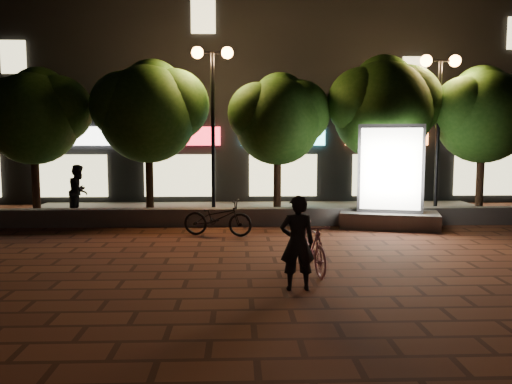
{
  "coord_description": "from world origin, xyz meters",
  "views": [
    {
      "loc": [
        -0.77,
        -10.51,
        2.47
      ],
      "look_at": [
        -0.32,
        1.5,
        1.23
      ],
      "focal_mm": 35.67,
      "sensor_mm": 36.0,
      "label": 1
    }
  ],
  "objects_px": {
    "scooter_pink": "(312,247)",
    "pedestrian": "(79,191)",
    "tree_mid": "(279,116)",
    "street_lamp_left": "(213,88)",
    "street_lamp_right": "(439,93)",
    "scooter_parked": "(218,218)",
    "ad_kiosk": "(390,186)",
    "tree_right": "(384,104)",
    "tree_left": "(150,108)",
    "tree_far_right": "(484,111)",
    "rider": "(297,243)",
    "tree_far_left": "(35,113)"
  },
  "relations": [
    {
      "from": "scooter_pink",
      "to": "pedestrian",
      "type": "height_order",
      "value": "pedestrian"
    },
    {
      "from": "tree_mid",
      "to": "street_lamp_left",
      "type": "bearing_deg",
      "value": -172.69
    },
    {
      "from": "street_lamp_right",
      "to": "scooter_parked",
      "type": "relative_size",
      "value": 2.77
    },
    {
      "from": "street_lamp_right",
      "to": "ad_kiosk",
      "type": "xyz_separation_m",
      "value": [
        -1.99,
        -1.7,
        -2.73
      ]
    },
    {
      "from": "tree_right",
      "to": "street_lamp_right",
      "type": "distance_m",
      "value": 1.7
    },
    {
      "from": "pedestrian",
      "to": "scooter_pink",
      "type": "bearing_deg",
      "value": -132.67
    },
    {
      "from": "tree_left",
      "to": "tree_right",
      "type": "xyz_separation_m",
      "value": [
        7.3,
        0.0,
        0.12
      ]
    },
    {
      "from": "scooter_parked",
      "to": "tree_right",
      "type": "bearing_deg",
      "value": -46.45
    },
    {
      "from": "tree_left",
      "to": "tree_far_right",
      "type": "distance_m",
      "value": 10.5
    },
    {
      "from": "tree_far_right",
      "to": "rider",
      "type": "bearing_deg",
      "value": -131.17
    },
    {
      "from": "ad_kiosk",
      "to": "scooter_pink",
      "type": "bearing_deg",
      "value": -121.23
    },
    {
      "from": "ad_kiosk",
      "to": "tree_far_left",
      "type": "bearing_deg",
      "value": 169.37
    },
    {
      "from": "street_lamp_left",
      "to": "ad_kiosk",
      "type": "relative_size",
      "value": 1.77
    },
    {
      "from": "street_lamp_left",
      "to": "pedestrian",
      "type": "height_order",
      "value": "street_lamp_left"
    },
    {
      "from": "scooter_pink",
      "to": "tree_mid",
      "type": "bearing_deg",
      "value": 81.62
    },
    {
      "from": "tree_mid",
      "to": "scooter_pink",
      "type": "height_order",
      "value": "tree_mid"
    },
    {
      "from": "tree_far_left",
      "to": "rider",
      "type": "xyz_separation_m",
      "value": [
        7.16,
        -7.82,
        -2.51
      ]
    },
    {
      "from": "street_lamp_right",
      "to": "ad_kiosk",
      "type": "height_order",
      "value": "street_lamp_right"
    },
    {
      "from": "street_lamp_right",
      "to": "tree_mid",
      "type": "bearing_deg",
      "value": 176.96
    },
    {
      "from": "street_lamp_left",
      "to": "street_lamp_right",
      "type": "height_order",
      "value": "street_lamp_left"
    },
    {
      "from": "tree_mid",
      "to": "tree_far_right",
      "type": "xyz_separation_m",
      "value": [
        6.5,
        0.0,
        0.15
      ]
    },
    {
      "from": "tree_right",
      "to": "pedestrian",
      "type": "distance_m",
      "value": 9.89
    },
    {
      "from": "tree_far_left",
      "to": "tree_mid",
      "type": "xyz_separation_m",
      "value": [
        7.5,
        -0.0,
        -0.08
      ]
    },
    {
      "from": "rider",
      "to": "scooter_pink",
      "type": "bearing_deg",
      "value": -112.18
    },
    {
      "from": "tree_right",
      "to": "tree_far_right",
      "type": "height_order",
      "value": "tree_right"
    },
    {
      "from": "tree_right",
      "to": "street_lamp_left",
      "type": "relative_size",
      "value": 0.98
    },
    {
      "from": "tree_mid",
      "to": "tree_right",
      "type": "relative_size",
      "value": 0.89
    },
    {
      "from": "scooter_pink",
      "to": "scooter_parked",
      "type": "distance_m",
      "value": 4.17
    },
    {
      "from": "tree_mid",
      "to": "street_lamp_right",
      "type": "xyz_separation_m",
      "value": [
        4.95,
        -0.26,
        0.68
      ]
    },
    {
      "from": "tree_far_left",
      "to": "tree_mid",
      "type": "bearing_deg",
      "value": -0.0
    },
    {
      "from": "tree_far_left",
      "to": "scooter_parked",
      "type": "distance_m",
      "value": 7.03
    },
    {
      "from": "street_lamp_right",
      "to": "rider",
      "type": "xyz_separation_m",
      "value": [
        -5.29,
        -7.56,
        -3.11
      ]
    },
    {
      "from": "rider",
      "to": "tree_far_right",
      "type": "bearing_deg",
      "value": -132.9
    },
    {
      "from": "scooter_parked",
      "to": "tree_mid",
      "type": "bearing_deg",
      "value": -18.03
    },
    {
      "from": "tree_right",
      "to": "ad_kiosk",
      "type": "relative_size",
      "value": 1.73
    },
    {
      "from": "tree_far_right",
      "to": "rider",
      "type": "distance_m",
      "value": 10.71
    },
    {
      "from": "tree_mid",
      "to": "rider",
      "type": "xyz_separation_m",
      "value": [
        -0.34,
        -7.82,
        -2.43
      ]
    },
    {
      "from": "tree_far_right",
      "to": "street_lamp_right",
      "type": "height_order",
      "value": "street_lamp_right"
    },
    {
      "from": "street_lamp_left",
      "to": "scooter_pink",
      "type": "height_order",
      "value": "street_lamp_left"
    },
    {
      "from": "tree_far_right",
      "to": "scooter_parked",
      "type": "distance_m",
      "value": 9.32
    },
    {
      "from": "tree_mid",
      "to": "street_lamp_left",
      "type": "distance_m",
      "value": 2.22
    },
    {
      "from": "tree_far_right",
      "to": "street_lamp_left",
      "type": "relative_size",
      "value": 0.92
    },
    {
      "from": "ad_kiosk",
      "to": "scooter_parked",
      "type": "xyz_separation_m",
      "value": [
        -4.78,
        -1.06,
        -0.69
      ]
    },
    {
      "from": "street_lamp_left",
      "to": "street_lamp_right",
      "type": "xyz_separation_m",
      "value": [
        7.0,
        0.0,
        -0.13
      ]
    },
    {
      "from": "tree_left",
      "to": "scooter_parked",
      "type": "bearing_deg",
      "value": -54.28
    },
    {
      "from": "scooter_pink",
      "to": "scooter_parked",
      "type": "bearing_deg",
      "value": 107.96
    },
    {
      "from": "rider",
      "to": "pedestrian",
      "type": "height_order",
      "value": "pedestrian"
    },
    {
      "from": "tree_mid",
      "to": "pedestrian",
      "type": "distance_m",
      "value": 6.64
    },
    {
      "from": "tree_right",
      "to": "scooter_pink",
      "type": "distance_m",
      "value": 8.09
    },
    {
      "from": "street_lamp_right",
      "to": "pedestrian",
      "type": "distance_m",
      "value": 11.56
    }
  ]
}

